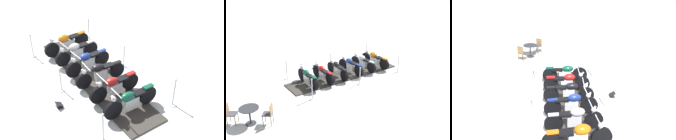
{
  "view_description": "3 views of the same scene",
  "coord_description": "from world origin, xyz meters",
  "views": [
    {
      "loc": [
        9.14,
        2.08,
        6.79
      ],
      "look_at": [
        0.92,
        0.87,
        1.08
      ],
      "focal_mm": 44.63,
      "sensor_mm": 36.0,
      "label": 1
    },
    {
      "loc": [
        -1.52,
        14.22,
        6.35
      ],
      "look_at": [
        0.13,
        1.8,
        1.09
      ],
      "focal_mm": 41.58,
      "sensor_mm": 36.0,
      "label": 2
    },
    {
      "loc": [
        -7.42,
        -5.44,
        5.81
      ],
      "look_at": [
        1.56,
        1.5,
        0.8
      ],
      "focal_mm": 41.82,
      "sensor_mm": 36.0,
      "label": 3
    }
  ],
  "objects": [
    {
      "name": "stanchion_left_mid",
      "position": [
        -1.0,
        1.11,
        0.33
      ],
      "size": [
        0.33,
        0.33,
        1.03
      ],
      "color": "silver",
      "rests_on": "ground_plane"
    },
    {
      "name": "motorcycle_copper",
      "position": [
        -1.8,
        -1.68,
        0.53
      ],
      "size": [
        1.77,
        1.67,
        1.02
      ],
      "rotation": [
        0.0,
        0.0,
        -0.75
      ],
      "color": "black",
      "rests_on": "display_platform"
    },
    {
      "name": "stanchion_right_rear",
      "position": [
        3.24,
        0.93,
        0.36
      ],
      "size": [
        0.33,
        0.33,
        1.11
      ],
      "color": "silver",
      "rests_on": "ground_plane"
    },
    {
      "name": "cafe_chair_near_table",
      "position": [
        2.54,
        5.44,
        0.55
      ],
      "size": [
        0.45,
        0.45,
        0.94
      ],
      "rotation": [
        0.0,
        0.0,
        0.12
      ],
      "color": "olive",
      "rests_on": "ground_plane"
    },
    {
      "name": "motorcycle_black",
      "position": [
        0.38,
        0.31,
        0.53
      ],
      "size": [
        1.46,
        1.75,
        0.98
      ],
      "rotation": [
        0.0,
        0.0,
        -0.88
      ],
      "color": "black",
      "rests_on": "display_platform"
    },
    {
      "name": "stanchion_left_rear",
      "position": [
        1.24,
        3.14,
        0.37
      ],
      "size": [
        0.34,
        0.34,
        1.16
      ],
      "color": "silver",
      "rests_on": "ground_plane"
    },
    {
      "name": "ground_plane",
      "position": [
        0.0,
        0.0,
        0.0
      ],
      "size": [
        80.0,
        80.0,
        0.0
      ],
      "primitive_type": "plane",
      "color": "silver"
    },
    {
      "name": "cafe_table",
      "position": [
        3.36,
        5.54,
        0.58
      ],
      "size": [
        0.83,
        0.83,
        0.76
      ],
      "color": "#2D2D33",
      "rests_on": "ground_plane"
    },
    {
      "name": "display_platform",
      "position": [
        0.0,
        0.0,
        0.03
      ],
      "size": [
        6.32,
        5.94,
        0.05
      ],
      "primitive_type": "cube",
      "rotation": [
        0.0,
        0.0,
        0.74
      ],
      "color": "#38332D",
      "rests_on": "ground_plane"
    },
    {
      "name": "cafe_chair_across_table",
      "position": [
        4.17,
        5.64,
        0.54
      ],
      "size": [
        0.45,
        0.45,
        0.92
      ],
      "rotation": [
        0.0,
        0.0,
        -3.02
      ],
      "color": "olive",
      "rests_on": "ground_plane"
    },
    {
      "name": "motorcycle_chrome",
      "position": [
        -1.07,
        -1.02,
        0.54
      ],
      "size": [
        1.61,
        1.56,
        0.99
      ],
      "rotation": [
        0.0,
        0.0,
        -0.77
      ],
      "color": "black",
      "rests_on": "display_platform"
    },
    {
      "name": "stanchion_right_mid",
      "position": [
        1.0,
        -1.11,
        0.32
      ],
      "size": [
        0.33,
        0.33,
        1.01
      ],
      "color": "silver",
      "rests_on": "ground_plane"
    },
    {
      "name": "motorcycle_forest",
      "position": [
        1.84,
        1.64,
        0.51
      ],
      "size": [
        1.54,
        1.74,
        1.05
      ],
      "rotation": [
        0.0,
        0.0,
        -0.86
      ],
      "color": "black",
      "rests_on": "display_platform"
    },
    {
      "name": "motorcycle_navy",
      "position": [
        -0.35,
        -0.35,
        0.53
      ],
      "size": [
        1.64,
        1.55,
        1.01
      ],
      "rotation": [
        0.0,
        0.0,
        -0.75
      ],
      "color": "black",
      "rests_on": "display_platform"
    },
    {
      "name": "info_placard",
      "position": [
        1.97,
        -0.9,
        0.07
      ],
      "size": [
        0.37,
        0.37,
        0.21
      ],
      "rotation": [
        0.0,
        0.0,
        3.88
      ],
      "color": "#333338",
      "rests_on": "ground_plane"
    },
    {
      "name": "motorcycle_maroon",
      "position": [
        1.11,
        0.97,
        0.51
      ],
      "size": [
        1.54,
        1.67,
        1.01
      ],
      "rotation": [
        0.0,
        0.0,
        -0.83
      ],
      "color": "black",
      "rests_on": "display_platform"
    }
  ]
}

